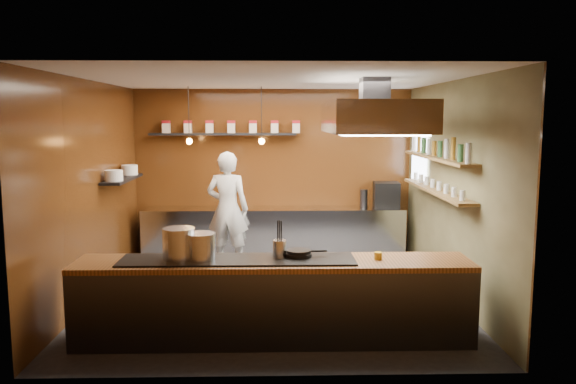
{
  "coord_description": "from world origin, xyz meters",
  "views": [
    {
      "loc": [
        0.01,
        -7.67,
        2.49
      ],
      "look_at": [
        0.21,
        0.4,
        1.42
      ],
      "focal_mm": 35.0,
      "sensor_mm": 36.0,
      "label": 1
    }
  ],
  "objects_px": {
    "stockpot_small": "(201,246)",
    "espresso_machine": "(386,195)",
    "chef": "(228,209)",
    "stockpot_large": "(179,243)",
    "extractor_hood": "(374,117)"
  },
  "relations": [
    {
      "from": "stockpot_small",
      "to": "espresso_machine",
      "type": "height_order",
      "value": "espresso_machine"
    },
    {
      "from": "chef",
      "to": "stockpot_small",
      "type": "bearing_deg",
      "value": 98.44
    },
    {
      "from": "stockpot_large",
      "to": "espresso_machine",
      "type": "height_order",
      "value": "espresso_machine"
    },
    {
      "from": "stockpot_small",
      "to": "stockpot_large",
      "type": "bearing_deg",
      "value": 168.32
    },
    {
      "from": "extractor_hood",
      "to": "espresso_machine",
      "type": "height_order",
      "value": "extractor_hood"
    },
    {
      "from": "stockpot_large",
      "to": "chef",
      "type": "bearing_deg",
      "value": 85.22
    },
    {
      "from": "stockpot_large",
      "to": "chef",
      "type": "relative_size",
      "value": 0.18
    },
    {
      "from": "extractor_hood",
      "to": "stockpot_large",
      "type": "height_order",
      "value": "extractor_hood"
    },
    {
      "from": "chef",
      "to": "extractor_hood",
      "type": "bearing_deg",
      "value": 144.04
    },
    {
      "from": "extractor_hood",
      "to": "stockpot_small",
      "type": "height_order",
      "value": "extractor_hood"
    },
    {
      "from": "stockpot_large",
      "to": "stockpot_small",
      "type": "height_order",
      "value": "stockpot_large"
    },
    {
      "from": "extractor_hood",
      "to": "chef",
      "type": "bearing_deg",
      "value": 135.3
    },
    {
      "from": "stockpot_small",
      "to": "espresso_machine",
      "type": "xyz_separation_m",
      "value": [
        2.81,
        3.86,
        0.03
      ]
    },
    {
      "from": "extractor_hood",
      "to": "stockpot_small",
      "type": "distance_m",
      "value": 2.81
    },
    {
      "from": "extractor_hood",
      "to": "chef",
      "type": "distance_m",
      "value": 3.3
    }
  ]
}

